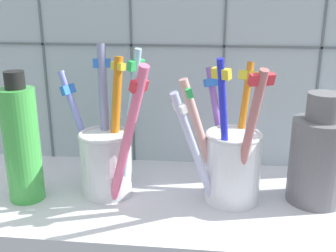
% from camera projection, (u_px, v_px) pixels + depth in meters
% --- Properties ---
extents(counter_slab, '(0.64, 0.22, 0.02)m').
position_uv_depth(counter_slab, '(168.00, 203.00, 0.52)').
color(counter_slab, silver).
rests_on(counter_slab, ground).
extents(tile_wall_back, '(0.64, 0.02, 0.45)m').
position_uv_depth(tile_wall_back, '(178.00, 21.00, 0.56)').
color(tile_wall_back, '#B2C1CC').
rests_on(tile_wall_back, ground).
extents(toothbrush_cup_left, '(0.13, 0.12, 0.19)m').
position_uv_depth(toothbrush_cup_left, '(107.00, 155.00, 0.50)').
color(toothbrush_cup_left, silver).
rests_on(toothbrush_cup_left, counter_slab).
extents(toothbrush_cup_right, '(0.11, 0.13, 0.18)m').
position_uv_depth(toothbrush_cup_right, '(231.00, 161.00, 0.49)').
color(toothbrush_cup_right, white).
rests_on(toothbrush_cup_right, counter_slab).
extents(ceramic_vase, '(0.07, 0.07, 0.13)m').
position_uv_depth(ceramic_vase, '(318.00, 156.00, 0.49)').
color(ceramic_vase, slate).
rests_on(ceramic_vase, counter_slab).
extents(soap_bottle, '(0.04, 0.04, 0.16)m').
position_uv_depth(soap_bottle, '(22.00, 143.00, 0.49)').
color(soap_bottle, green).
rests_on(soap_bottle, counter_slab).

